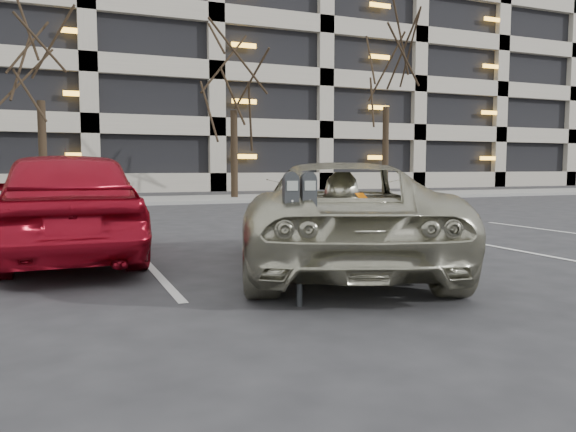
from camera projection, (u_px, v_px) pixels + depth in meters
ground at (304, 286)px, 6.23m from camera, size 140.00×140.00×0.00m
sidewalk at (132, 201)px, 20.99m from camera, size 80.00×4.00×0.12m
stall_lines at (146, 261)px, 7.83m from camera, size 16.90×5.20×0.00m
parking_garage at (268, 59)px, 41.16m from camera, size 52.00×20.00×19.00m
tree_b at (38, 36)px, 19.37m from camera, size 3.55×3.55×8.07m
tree_c at (233, 55)px, 22.00m from camera, size 3.48×3.48×7.91m
tree_d at (387, 51)px, 24.57m from camera, size 3.89×3.89×8.85m
parking_meter at (300, 206)px, 5.25m from camera, size 0.33×0.17×1.25m
suv_silver at (337, 215)px, 7.35m from camera, size 3.87×5.45×1.38m
car_red at (67, 204)px, 8.00m from camera, size 1.94×4.70×1.59m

